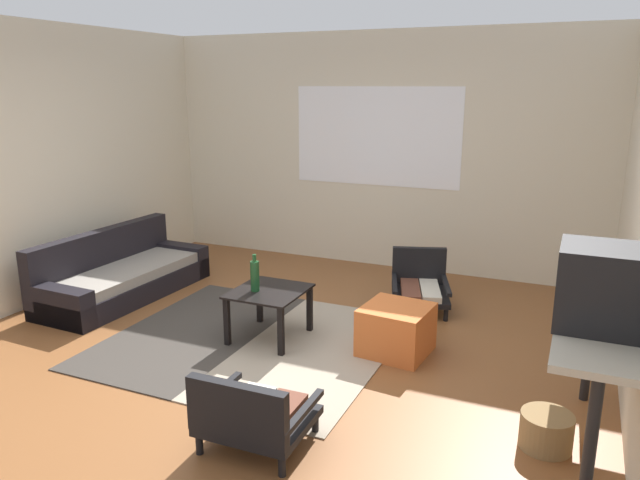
% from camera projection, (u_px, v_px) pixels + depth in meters
% --- Properties ---
extents(ground_plane, '(7.80, 7.80, 0.00)m').
position_uv_depth(ground_plane, '(247.00, 368.00, 4.61)').
color(ground_plane, brown).
extents(far_wall_with_window, '(5.60, 0.13, 2.70)m').
position_uv_depth(far_wall_with_window, '(378.00, 151.00, 6.98)').
color(far_wall_with_window, beige).
rests_on(far_wall_with_window, ground).
extents(side_wall_left, '(0.12, 6.60, 2.70)m').
position_uv_depth(side_wall_left, '(11.00, 169.00, 5.57)').
color(side_wall_left, beige).
rests_on(side_wall_left, ground).
extents(area_rug, '(2.29, 2.17, 0.01)m').
position_uv_depth(area_rug, '(251.00, 341.00, 5.07)').
color(area_rug, '#38332D').
rests_on(area_rug, ground).
extents(couch, '(0.79, 1.88, 0.67)m').
position_uv_depth(couch, '(121.00, 276.00, 6.14)').
color(couch, black).
rests_on(couch, ground).
extents(coffee_table, '(0.58, 0.63, 0.43)m').
position_uv_depth(coffee_table, '(269.00, 299.00, 5.06)').
color(coffee_table, black).
rests_on(coffee_table, ground).
extents(armchair_by_window, '(0.70, 0.77, 0.54)m').
position_uv_depth(armchair_by_window, '(420.00, 284.00, 5.83)').
color(armchair_by_window, black).
rests_on(armchair_by_window, ground).
extents(armchair_striped_foreground, '(0.63, 0.56, 0.51)m').
position_uv_depth(armchair_striped_foreground, '(253.00, 415.00, 3.52)').
color(armchair_striped_foreground, black).
rests_on(armchair_striped_foreground, ground).
extents(ottoman_orange, '(0.56, 0.56, 0.39)m').
position_uv_depth(ottoman_orange, '(396.00, 330.00, 4.82)').
color(ottoman_orange, '#D1662D').
rests_on(ottoman_orange, ground).
extents(console_shelf, '(0.44, 1.49, 0.86)m').
position_uv_depth(console_shelf, '(597.00, 333.00, 3.35)').
color(console_shelf, '#B2AD9E').
rests_on(console_shelf, ground).
extents(crt_television, '(0.46, 0.43, 0.44)m').
position_uv_depth(crt_television, '(603.00, 287.00, 3.14)').
color(crt_television, black).
rests_on(crt_television, console_shelf).
extents(clay_vase, '(0.22, 0.22, 0.32)m').
position_uv_depth(clay_vase, '(601.00, 281.00, 3.57)').
color(clay_vase, '#935B38').
rests_on(clay_vase, console_shelf).
extents(glass_bottle, '(0.07, 0.07, 0.32)m').
position_uv_depth(glass_bottle, '(255.00, 275.00, 4.99)').
color(glass_bottle, '#194723').
rests_on(glass_bottle, coffee_table).
extents(wicker_basket, '(0.31, 0.31, 0.22)m').
position_uv_depth(wicker_basket, '(546.00, 431.00, 3.57)').
color(wicker_basket, olive).
rests_on(wicker_basket, ground).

